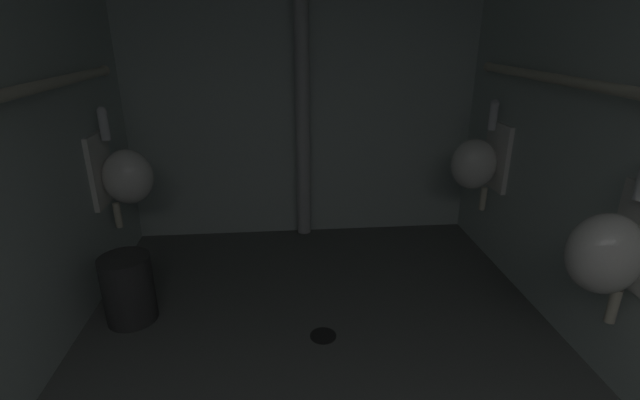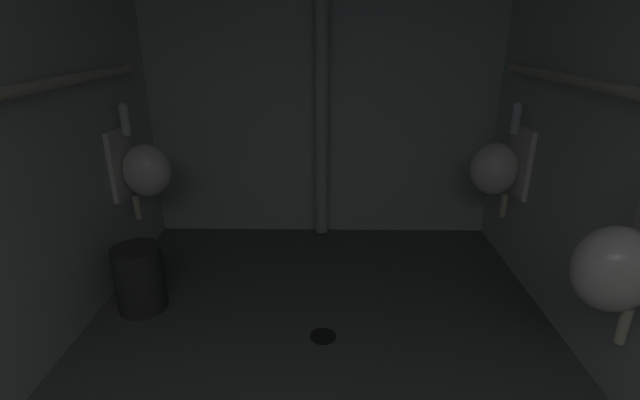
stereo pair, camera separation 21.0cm
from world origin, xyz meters
name	(u,v)px [view 1 (the left image)]	position (x,y,z in m)	size (l,w,h in m)	color
wall_back	(302,75)	(0.00, 3.54, 1.21)	(2.67, 0.06, 2.42)	#ADBBB4
urinal_left_mid	(124,175)	(-1.13, 2.92, 0.69)	(0.32, 0.30, 0.76)	silver
urinal_right_mid	(610,251)	(1.13, 1.71, 0.69)	(0.32, 0.30, 0.76)	silver
urinal_right_far	(477,162)	(1.13, 2.99, 0.69)	(0.32, 0.30, 0.76)	silver
standpipe_back_wall	(302,76)	(-0.01, 3.43, 1.21)	(0.10, 0.10, 2.37)	#B2B2B2
floor_drain	(323,335)	(0.02, 2.17, 0.00)	(0.14, 0.14, 0.01)	black
waste_bin	(129,289)	(-1.03, 2.42, 0.19)	(0.27, 0.27, 0.38)	#2D2D2D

